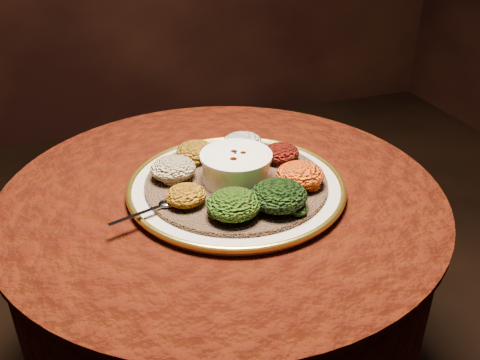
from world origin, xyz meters
name	(u,v)px	position (x,y,z in m)	size (l,w,h in m)	color
table	(223,256)	(0.00, 0.00, 0.55)	(0.96, 0.96, 0.73)	black
platter	(236,187)	(0.03, -0.01, 0.75)	(0.48, 0.48, 0.02)	beige
injera	(236,182)	(0.03, -0.01, 0.76)	(0.39, 0.39, 0.01)	#8A6145
stew_bowl	(236,165)	(0.03, -0.01, 0.80)	(0.15, 0.15, 0.06)	white
spoon	(164,205)	(-0.14, -0.07, 0.77)	(0.15, 0.06, 0.01)	silver
portion_ayib	(242,143)	(0.09, 0.11, 0.78)	(0.10, 0.09, 0.05)	beige
portion_kitfo	(281,153)	(0.15, 0.04, 0.78)	(0.08, 0.08, 0.04)	black
portion_tikil	(300,175)	(0.15, -0.08, 0.79)	(0.10, 0.10, 0.05)	#B4740F
portion_gomen	(279,196)	(0.07, -0.14, 0.79)	(0.11, 0.11, 0.05)	black
portion_mixveg	(234,204)	(-0.02, -0.14, 0.79)	(0.11, 0.10, 0.05)	#9E370A
portion_kik	(186,195)	(-0.10, -0.07, 0.78)	(0.08, 0.08, 0.04)	#B97010
portion_timatim	(173,169)	(-0.10, 0.04, 0.79)	(0.10, 0.09, 0.05)	maroon
portion_shiro	(195,151)	(-0.03, 0.11, 0.78)	(0.09, 0.08, 0.04)	#995D12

